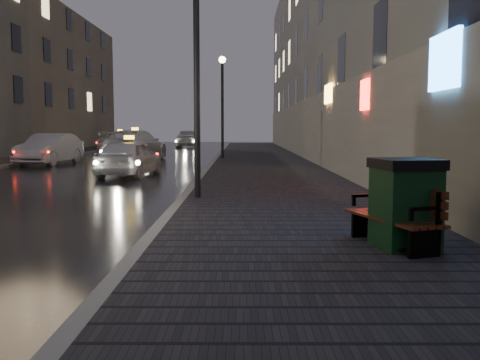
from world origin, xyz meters
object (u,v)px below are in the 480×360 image
object	(u,v)px
lamp_near	(197,49)
car_left_mid	(50,149)
lamp_far	(222,94)
bench	(397,216)
trash_bin	(405,203)
taxi_near	(130,158)
taxi_mid	(135,145)
taxi_far	(120,141)
car_far	(188,138)

from	to	relation	value
lamp_near	car_left_mid	size ratio (longest dim) A/B	1.18
lamp_far	bench	distance (m)	21.49
lamp_near	trash_bin	size ratio (longest dim) A/B	4.45
lamp_far	bench	world-z (taller)	lamp_far
bench	taxi_near	bearing A→B (deg)	98.30
taxi_near	car_left_mid	xyz separation A→B (m)	(-5.06, 6.15, 0.07)
lamp_near	bench	distance (m)	6.62
lamp_far	car_left_mid	bearing A→B (deg)	-160.22
bench	taxi_mid	bearing A→B (deg)	91.42
trash_bin	taxi_far	xyz separation A→B (m)	(-11.27, 33.00, -0.01)
taxi_far	car_left_mid	bearing A→B (deg)	-87.63
lamp_near	car_far	size ratio (longest dim) A/B	1.12
taxi_near	car_left_mid	distance (m)	7.96
taxi_near	taxi_mid	bearing A→B (deg)	-73.34
car_left_mid	taxi_mid	distance (m)	4.50
taxi_far	trash_bin	bearing A→B (deg)	-68.85
taxi_mid	trash_bin	bearing A→B (deg)	116.06
taxi_mid	taxi_far	world-z (taller)	taxi_mid
taxi_mid	taxi_far	distance (m)	12.40
bench	car_far	world-z (taller)	car_far
lamp_far	taxi_near	distance (m)	9.95
lamp_near	trash_bin	xyz separation A→B (m)	(3.18, -5.16, -2.74)
lamp_near	car_far	bearing A→B (deg)	96.11
lamp_far	trash_bin	distance (m)	21.57
car_far	car_left_mid	bearing A→B (deg)	76.63
bench	car_left_mid	size ratio (longest dim) A/B	0.38
lamp_far	trash_bin	xyz separation A→B (m)	(3.18, -21.16, -2.74)
taxi_near	trash_bin	bearing A→B (deg)	123.83
lamp_far	taxi_far	world-z (taller)	lamp_far
taxi_far	car_far	xyz separation A→B (m)	(4.40, 6.73, 0.07)
trash_bin	car_far	size ratio (longest dim) A/B	0.25
bench	taxi_near	size ratio (longest dim) A/B	0.44
car_left_mid	taxi_far	bearing A→B (deg)	95.90
lamp_near	car_far	distance (m)	34.87
taxi_mid	taxi_far	xyz separation A→B (m)	(-3.50, 11.89, -0.07)
taxi_far	car_far	size ratio (longest dim) A/B	1.12
lamp_far	car_far	distance (m)	19.12
car_far	lamp_far	bearing A→B (deg)	99.41
trash_bin	taxi_mid	world-z (taller)	taxi_mid
lamp_far	taxi_far	distance (m)	14.60
taxi_near	taxi_far	xyz separation A→B (m)	(-5.08, 20.89, 0.07)
lamp_near	car_far	world-z (taller)	lamp_near
trash_bin	car_left_mid	size ratio (longest dim) A/B	0.27
lamp_near	lamp_far	xyz separation A→B (m)	(0.00, 16.00, 0.00)
taxi_near	car_far	bearing A→B (deg)	-81.85
bench	car_far	xyz separation A→B (m)	(-6.80, 39.62, 0.24)
taxi_near	taxi_far	bearing A→B (deg)	-69.60
trash_bin	taxi_mid	distance (m)	22.49
taxi_mid	car_far	size ratio (longest dim) A/B	1.18
lamp_near	bench	world-z (taller)	lamp_near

